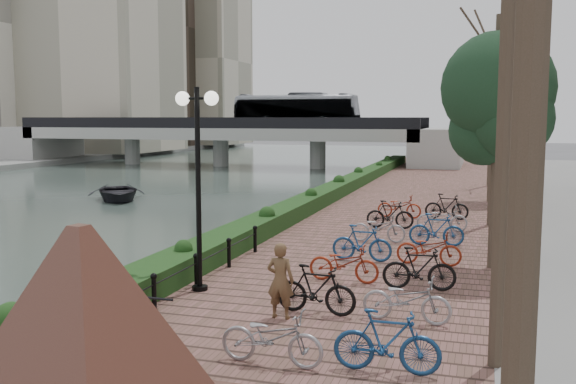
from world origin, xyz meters
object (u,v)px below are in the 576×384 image
at_px(granite_monument, 83,331).
at_px(lamppost, 198,144).
at_px(motorcycle, 135,342).
at_px(pedestrian, 280,280).
at_px(boat, 117,192).

xyz_separation_m(granite_monument, lamppost, (-1.52, 6.59, 1.99)).
distance_m(granite_monument, motorcycle, 2.02).
distance_m(lamppost, pedestrian, 3.79).
bearing_deg(granite_monument, motorcycle, 101.78).
xyz_separation_m(lamppost, pedestrian, (2.39, -1.41, -2.58)).
xyz_separation_m(pedestrian, boat, (-14.89, 18.03, -0.79)).
relative_size(lamppost, boat, 1.07).
bearing_deg(lamppost, pedestrian, -30.54).
bearing_deg(boat, motorcycle, -92.02).
relative_size(granite_monument, lamppost, 1.10).
bearing_deg(boat, granite_monument, -93.40).
bearing_deg(boat, pedestrian, -84.99).
bearing_deg(lamppost, motorcycle, -76.55).
xyz_separation_m(lamppost, motorcycle, (1.14, -4.78, -2.80)).
relative_size(granite_monument, motorcycle, 2.96).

